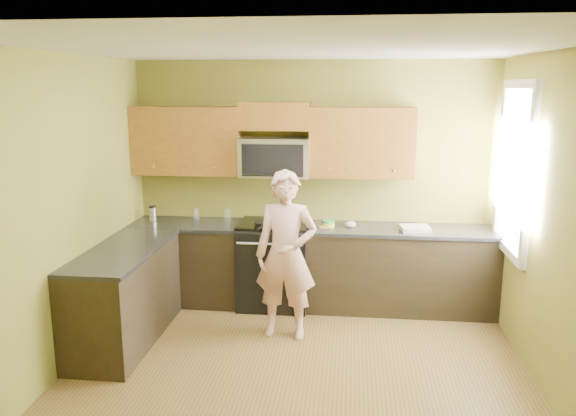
# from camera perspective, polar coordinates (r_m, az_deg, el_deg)

# --- Properties ---
(floor) EXTENTS (4.00, 4.00, 0.00)m
(floor) POSITION_cam_1_polar(r_m,az_deg,el_deg) (5.03, 0.63, -16.76)
(floor) COLOR brown
(floor) RESTS_ON ground
(ceiling) EXTENTS (4.00, 4.00, 0.00)m
(ceiling) POSITION_cam_1_polar(r_m,az_deg,el_deg) (4.41, 0.71, 15.65)
(ceiling) COLOR white
(ceiling) RESTS_ON ground
(wall_back) EXTENTS (4.00, 0.00, 4.00)m
(wall_back) POSITION_cam_1_polar(r_m,az_deg,el_deg) (6.49, 2.45, 2.55)
(wall_back) COLOR olive
(wall_back) RESTS_ON ground
(wall_front) EXTENTS (4.00, 0.00, 4.00)m
(wall_front) POSITION_cam_1_polar(r_m,az_deg,el_deg) (2.65, -3.79, -11.94)
(wall_front) COLOR olive
(wall_front) RESTS_ON ground
(wall_left) EXTENTS (0.00, 4.00, 4.00)m
(wall_left) POSITION_cam_1_polar(r_m,az_deg,el_deg) (5.13, -22.16, -0.93)
(wall_left) COLOR olive
(wall_left) RESTS_ON ground
(wall_right) EXTENTS (0.00, 4.00, 4.00)m
(wall_right) POSITION_cam_1_polar(r_m,az_deg,el_deg) (4.77, 25.32, -2.13)
(wall_right) COLOR olive
(wall_right) RESTS_ON ground
(cabinet_back_run) EXTENTS (4.00, 0.60, 0.88)m
(cabinet_back_run) POSITION_cam_1_polar(r_m,az_deg,el_deg) (6.41, 2.19, -5.94)
(cabinet_back_run) COLOR black
(cabinet_back_run) RESTS_ON floor
(cabinet_left_run) EXTENTS (0.60, 1.60, 0.88)m
(cabinet_left_run) POSITION_cam_1_polar(r_m,az_deg,el_deg) (5.78, -15.95, -8.50)
(cabinet_left_run) COLOR black
(cabinet_left_run) RESTS_ON floor
(countertop_back) EXTENTS (4.00, 0.62, 0.04)m
(countertop_back) POSITION_cam_1_polar(r_m,az_deg,el_deg) (6.28, 2.22, -1.98)
(countertop_back) COLOR black
(countertop_back) RESTS_ON cabinet_back_run
(countertop_left) EXTENTS (0.62, 1.60, 0.04)m
(countertop_left) POSITION_cam_1_polar(r_m,az_deg,el_deg) (5.63, -16.12, -4.12)
(countertop_left) COLOR black
(countertop_left) RESTS_ON cabinet_left_run
(stove) EXTENTS (0.76, 0.65, 0.95)m
(stove) POSITION_cam_1_polar(r_m,az_deg,el_deg) (6.42, -1.41, -5.59)
(stove) COLOR black
(stove) RESTS_ON floor
(microwave) EXTENTS (0.76, 0.40, 0.42)m
(microwave) POSITION_cam_1_polar(r_m,az_deg,el_deg) (6.31, -1.30, 3.21)
(microwave) COLOR silver
(microwave) RESTS_ON wall_back
(upper_cab_left) EXTENTS (1.22, 0.33, 0.75)m
(upper_cab_left) POSITION_cam_1_polar(r_m,az_deg,el_deg) (6.55, -9.88, 3.36)
(upper_cab_left) COLOR brown
(upper_cab_left) RESTS_ON wall_back
(upper_cab_right) EXTENTS (1.12, 0.33, 0.75)m
(upper_cab_right) POSITION_cam_1_polar(r_m,az_deg,el_deg) (6.29, 7.27, 3.09)
(upper_cab_right) COLOR brown
(upper_cab_right) RESTS_ON wall_back
(upper_cab_over_mw) EXTENTS (0.76, 0.33, 0.30)m
(upper_cab_over_mw) POSITION_cam_1_polar(r_m,az_deg,el_deg) (6.28, -1.28, 9.13)
(upper_cab_over_mw) COLOR brown
(upper_cab_over_mw) RESTS_ON wall_back
(window) EXTENTS (0.06, 1.06, 1.66)m
(window) POSITION_cam_1_polar(r_m,az_deg,el_deg) (5.84, 21.70, 3.61)
(window) COLOR white
(window) RESTS_ON wall_right
(woman) EXTENTS (0.62, 0.43, 1.65)m
(woman) POSITION_cam_1_polar(r_m,az_deg,el_deg) (5.55, -0.19, -4.69)
(woman) COLOR #E47D72
(woman) RESTS_ON floor
(frying_pan) EXTENTS (0.32, 0.47, 0.06)m
(frying_pan) POSITION_cam_1_polar(r_m,az_deg,el_deg) (6.12, -2.22, -1.86)
(frying_pan) COLOR black
(frying_pan) RESTS_ON stove
(butter_tub) EXTENTS (0.13, 0.13, 0.09)m
(butter_tub) POSITION_cam_1_polar(r_m,az_deg,el_deg) (6.24, 4.07, -1.90)
(butter_tub) COLOR #E4F03F
(butter_tub) RESTS_ON countertop_back
(toast_slice) EXTENTS (0.13, 0.13, 0.01)m
(toast_slice) POSITION_cam_1_polar(r_m,az_deg,el_deg) (6.21, 3.68, -1.88)
(toast_slice) COLOR #B27F47
(toast_slice) RESTS_ON countertop_back
(napkin_a) EXTENTS (0.12, 0.13, 0.06)m
(napkin_a) POSITION_cam_1_polar(r_m,az_deg,el_deg) (6.14, 2.27, -1.82)
(napkin_a) COLOR silver
(napkin_a) RESTS_ON countertop_back
(napkin_b) EXTENTS (0.14, 0.15, 0.07)m
(napkin_b) POSITION_cam_1_polar(r_m,az_deg,el_deg) (6.23, 6.22, -1.64)
(napkin_b) COLOR silver
(napkin_b) RESTS_ON countertop_back
(dish_towel) EXTENTS (0.33, 0.28, 0.05)m
(dish_towel) POSITION_cam_1_polar(r_m,az_deg,el_deg) (6.20, 12.53, -2.00)
(dish_towel) COLOR white
(dish_towel) RESTS_ON countertop_back
(travel_mug) EXTENTS (0.10, 0.10, 0.17)m
(travel_mug) POSITION_cam_1_polar(r_m,az_deg,el_deg) (6.69, -13.29, -1.23)
(travel_mug) COLOR silver
(travel_mug) RESTS_ON countertop_back
(glass_a) EXTENTS (0.08, 0.08, 0.12)m
(glass_a) POSITION_cam_1_polar(r_m,az_deg,el_deg) (6.66, -9.14, -0.58)
(glass_a) COLOR silver
(glass_a) RESTS_ON countertop_back
(glass_b) EXTENTS (0.09, 0.09, 0.12)m
(glass_b) POSITION_cam_1_polar(r_m,az_deg,el_deg) (6.58, -6.03, -0.66)
(glass_b) COLOR silver
(glass_b) RESTS_ON countertop_back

